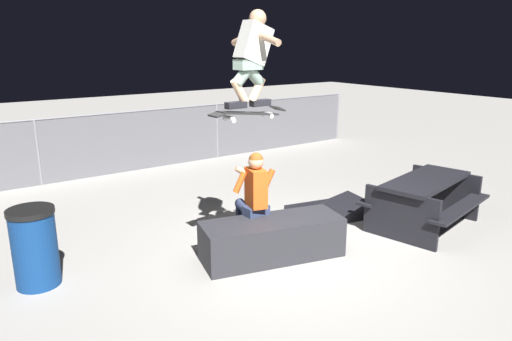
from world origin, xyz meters
TOP-DOWN VIEW (x-y plane):
  - ground_plane at (0.00, 0.00)m, footprint 40.00×40.00m
  - ledge_box_main at (-0.26, 0.07)m, footprint 1.92×1.06m
  - person_sitting_on_ledge at (-0.29, 0.46)m, footprint 0.59×0.79m
  - skateboard at (-0.51, 0.24)m, footprint 1.02×0.23m
  - skater_airborne at (-0.45, 0.24)m, footprint 0.62×0.89m
  - kicker_ramp at (1.40, 0.73)m, footprint 1.37×0.98m
  - picnic_table_back at (2.27, -0.37)m, footprint 1.94×1.66m
  - trash_bin at (-2.90, 1.05)m, footprint 0.51×0.51m
  - fence_back at (0.00, 5.25)m, footprint 12.05×0.05m

SIDE VIEW (x-z plane):
  - ground_plane at x=0.00m, z-range 0.00..0.00m
  - kicker_ramp at x=1.40m, z-range -0.11..0.22m
  - ledge_box_main at x=-0.26m, z-range 0.00..0.52m
  - trash_bin at x=-2.90m, z-range 0.00..0.93m
  - picnic_table_back at x=2.27m, z-range 0.12..0.87m
  - fence_back at x=0.00m, z-range 0.05..1.35m
  - person_sitting_on_ledge at x=-0.29m, z-range 0.08..1.43m
  - skateboard at x=-0.51m, z-range 1.82..1.95m
  - skater_airborne at x=-0.45m, z-range 2.01..3.13m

